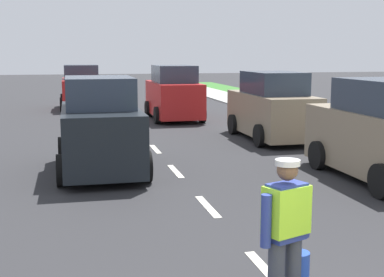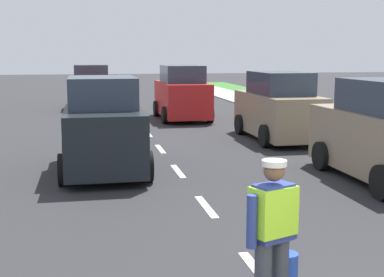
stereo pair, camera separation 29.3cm
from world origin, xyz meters
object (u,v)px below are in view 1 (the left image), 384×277
at_px(car_parked_far, 272,108).
at_px(car_outgoing_far, 174,94).
at_px(road_worker, 287,228).
at_px(car_oncoming_lead, 100,129).
at_px(car_oncoming_second, 81,88).

distance_m(car_parked_far, car_outgoing_far, 6.22).
bearing_deg(road_worker, car_outgoing_far, 83.00).
bearing_deg(car_oncoming_lead, car_oncoming_second, 90.29).
distance_m(car_oncoming_lead, car_oncoming_second, 14.78).
relative_size(car_parked_far, car_oncoming_lead, 1.11).
distance_m(car_parked_far, car_oncoming_lead, 6.71).
bearing_deg(road_worker, car_parked_far, 69.44).
distance_m(car_oncoming_lead, car_outgoing_far, 10.17).
relative_size(car_oncoming_lead, car_outgoing_far, 0.92).
height_order(car_parked_far, car_oncoming_second, car_oncoming_second).
relative_size(car_oncoming_lead, car_oncoming_second, 0.97).
xyz_separation_m(car_parked_far, car_outgoing_far, (-2.06, 5.87, 0.04)).
bearing_deg(car_oncoming_second, car_oncoming_lead, -89.71).
relative_size(car_parked_far, car_outgoing_far, 1.02).
distance_m(road_worker, car_parked_far, 11.76).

